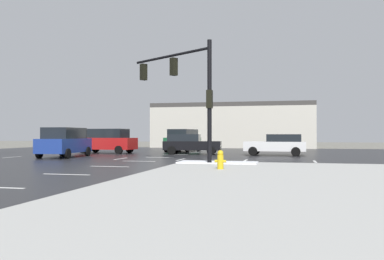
{
  "coord_description": "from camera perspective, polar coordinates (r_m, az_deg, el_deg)",
  "views": [
    {
      "loc": [
        8.43,
        -24.35,
        1.6
      ],
      "look_at": [
        0.55,
        9.23,
        1.96
      ],
      "focal_mm": 37.92,
      "sensor_mm": 36.0,
      "label": 1
    }
  ],
  "objects": [
    {
      "name": "traffic_signal_mast",
      "position": [
        21.4,
        -0.77,
        6.57
      ],
      "size": [
        5.17,
        3.37,
        6.15
      ],
      "rotation": [
        0.0,
        0.0,
        2.58
      ],
      "color": "black",
      "rests_on": "sidewalk_corner"
    },
    {
      "name": "strip_building_background",
      "position": [
        49.81,
        5.91,
        0.59
      ],
      "size": [
        18.88,
        8.0,
        5.26
      ],
      "color": "beige",
      "rests_on": "ground_plane"
    },
    {
      "name": "suv_red",
      "position": [
        34.55,
        -11.91,
        -1.43
      ],
      "size": [
        4.95,
        2.45,
        2.03
      ],
      "rotation": [
        0.0,
        0.0,
        3.07
      ],
      "color": "#B21919",
      "rests_on": "road_asphalt"
    },
    {
      "name": "fire_hydrant",
      "position": [
        17.02,
        4.02,
        -4.18
      ],
      "size": [
        0.48,
        0.26,
        0.79
      ],
      "color": "gold",
      "rests_on": "sidewalk_corner"
    },
    {
      "name": "sedan_white",
      "position": [
        30.86,
        11.91,
        -1.97
      ],
      "size": [
        4.6,
        2.17,
        1.58
      ],
      "rotation": [
        0.0,
        0.0,
        3.1
      ],
      "color": "white",
      "rests_on": "road_asphalt"
    },
    {
      "name": "ground_plane",
      "position": [
        25.82,
        -5.9,
        -4.15
      ],
      "size": [
        120.0,
        120.0,
        0.0
      ],
      "primitive_type": "plane",
      "color": "slate"
    },
    {
      "name": "snow_strip_curbside",
      "position": [
        20.69,
        3.64,
        -4.56
      ],
      "size": [
        4.0,
        1.6,
        0.06
      ],
      "primitive_type": "cube",
      "color": "white",
      "rests_on": "sidewalk_corner"
    },
    {
      "name": "sedan_black",
      "position": [
        32.16,
        -0.24,
        -1.93
      ],
      "size": [
        4.67,
        2.4,
        1.58
      ],
      "rotation": [
        0.0,
        0.0,
        0.11
      ],
      "color": "black",
      "rests_on": "road_asphalt"
    },
    {
      "name": "suv_green",
      "position": [
        36.77,
        -1.26,
        -1.39
      ],
      "size": [
        2.52,
        4.97,
        2.03
      ],
      "rotation": [
        0.0,
        0.0,
        -1.66
      ],
      "color": "#195933",
      "rests_on": "road_asphalt"
    },
    {
      "name": "suv_blue",
      "position": [
        29.24,
        -17.46,
        -1.57
      ],
      "size": [
        2.49,
        4.96,
        2.03
      ],
      "rotation": [
        0.0,
        0.0,
        1.66
      ],
      "color": "navy",
      "rests_on": "road_asphalt"
    },
    {
      "name": "road_asphalt",
      "position": [
        25.82,
        -5.9,
        -4.13
      ],
      "size": [
        44.0,
        44.0,
        0.02
      ],
      "primitive_type": "cube",
      "color": "#232326",
      "rests_on": "ground_plane"
    },
    {
      "name": "lane_markings",
      "position": [
        24.13,
        -4.26,
        -4.34
      ],
      "size": [
        36.15,
        36.15,
        0.01
      ],
      "color": "silver",
      "rests_on": "road_asphalt"
    }
  ]
}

